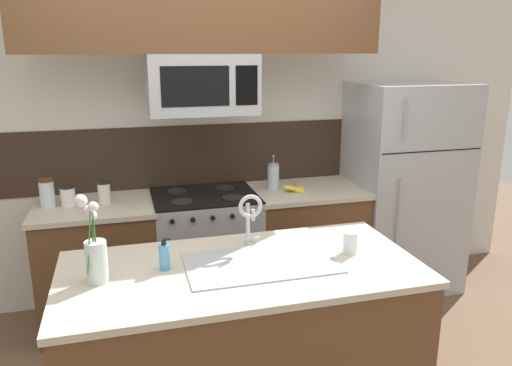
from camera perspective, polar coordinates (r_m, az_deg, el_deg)
rear_partition at (r=4.02m, az=-2.74°, el=5.65°), size 5.20×0.10×2.60m
splash_band at (r=3.94m, az=-6.80°, el=3.15°), size 3.20×0.01×0.48m
back_counter_left at (r=3.81m, az=-17.49°, el=-8.91°), size 0.83×0.65×0.91m
back_counter_right at (r=4.04m, az=5.63°, el=-6.81°), size 0.87×0.65×0.91m
stove_range at (r=3.84m, az=-5.73°, el=-7.93°), size 0.76×0.64×0.93m
microwave at (r=3.52m, az=-6.21°, el=11.17°), size 0.74×0.40×0.41m
upper_cabinet_band at (r=3.50m, az=-5.97°, el=19.40°), size 2.40×0.34×0.60m
refrigerator at (r=4.30m, az=16.38°, el=-0.45°), size 0.87×0.74×1.70m
storage_jar_tall at (r=3.69m, az=-22.77°, el=-1.04°), size 0.10×0.10×0.20m
storage_jar_medium at (r=3.68m, az=-20.71°, el=-1.37°), size 0.10×0.10×0.14m
storage_jar_short at (r=3.64m, az=-16.96°, el=-1.03°), size 0.09×0.09×0.16m
banana_bunch at (r=3.79m, az=4.50°, el=-0.65°), size 0.19×0.15×0.08m
french_press at (r=3.84m, az=2.00°, el=0.78°), size 0.09×0.09×0.27m
island_counter at (r=2.75m, az=-1.58°, el=-18.06°), size 1.79×0.87×0.91m
kitchen_sink at (r=2.58m, az=0.56°, el=-10.57°), size 0.76×0.44×0.16m
sink_faucet at (r=2.68m, az=-0.70°, el=-3.47°), size 0.14×0.14×0.31m
dish_soap_bottle at (r=2.50m, az=-10.43°, el=-8.28°), size 0.06×0.05×0.16m
drinking_glass at (r=2.70m, az=10.71°, el=-6.72°), size 0.08×0.08×0.12m
flower_vase at (r=2.43m, az=-17.88°, el=-7.89°), size 0.12×0.13×0.44m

